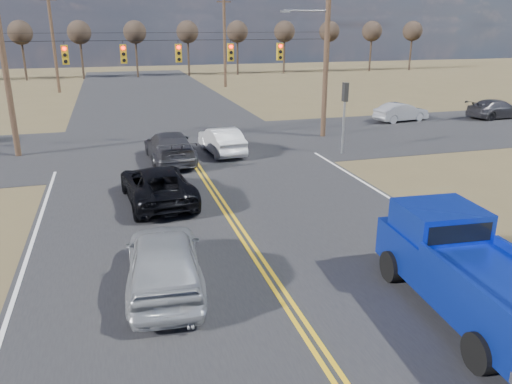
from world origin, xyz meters
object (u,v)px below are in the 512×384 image
object	(u,v)px
white_car_queue	(222,140)
pickup_truck	(467,270)
dgrey_car_queue	(170,147)
cross_car_east_near	(401,112)
black_suv	(157,185)
cross_car_east_far	(497,109)
silver_suv	(164,260)

from	to	relation	value
white_car_queue	pickup_truck	bearing A→B (deg)	92.58
dgrey_car_queue	cross_car_east_near	bearing A→B (deg)	-160.92
black_suv	dgrey_car_queue	xyz separation A→B (m)	(1.25, 6.19, 0.05)
dgrey_car_queue	cross_car_east_far	world-z (taller)	dgrey_car_queue
cross_car_east_far	silver_suv	bearing A→B (deg)	118.77
silver_suv	cross_car_east_near	xyz separation A→B (m)	(19.58, 20.07, -0.16)
white_car_queue	cross_car_east_near	world-z (taller)	white_car_queue
dgrey_car_queue	cross_car_east_far	distance (m)	26.21
pickup_truck	cross_car_east_near	world-z (taller)	pickup_truck
silver_suv	pickup_truck	bearing A→B (deg)	160.21
cross_car_east_far	white_car_queue	bearing A→B (deg)	95.89
white_car_queue	silver_suv	bearing A→B (deg)	66.79
pickup_truck	black_suv	bearing A→B (deg)	126.71
dgrey_car_queue	cross_car_east_far	xyz separation A→B (m)	(25.54, 5.90, -0.08)
pickup_truck	cross_car_east_far	bearing A→B (deg)	52.09
cross_car_east_near	cross_car_east_far	size ratio (longest dim) A/B	0.85
black_suv	white_car_queue	bearing A→B (deg)	-125.18
white_car_queue	cross_car_east_far	bearing A→B (deg)	-172.70
silver_suv	black_suv	xyz separation A→B (m)	(0.50, 7.10, -0.10)
pickup_truck	silver_suv	distance (m)	7.71
silver_suv	white_car_queue	world-z (taller)	silver_suv
dgrey_car_queue	silver_suv	bearing A→B (deg)	80.77
black_suv	silver_suv	bearing A→B (deg)	81.21
black_suv	white_car_queue	xyz separation A→B (m)	(4.23, 7.20, -0.01)
silver_suv	black_suv	world-z (taller)	silver_suv
black_suv	cross_car_east_far	size ratio (longest dim) A/B	1.08
black_suv	cross_car_east_near	world-z (taller)	black_suv
black_suv	white_car_queue	world-z (taller)	black_suv
white_car_queue	dgrey_car_queue	xyz separation A→B (m)	(-2.98, -1.01, 0.06)
silver_suv	dgrey_car_queue	world-z (taller)	silver_suv
white_car_queue	cross_car_east_near	bearing A→B (deg)	-163.68
white_car_queue	cross_car_east_far	size ratio (longest dim) A/B	0.91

